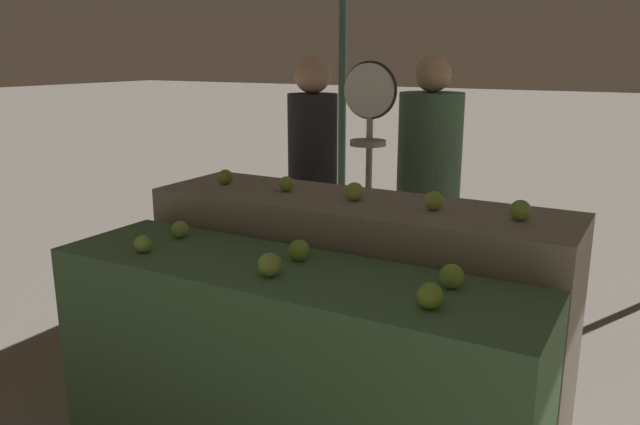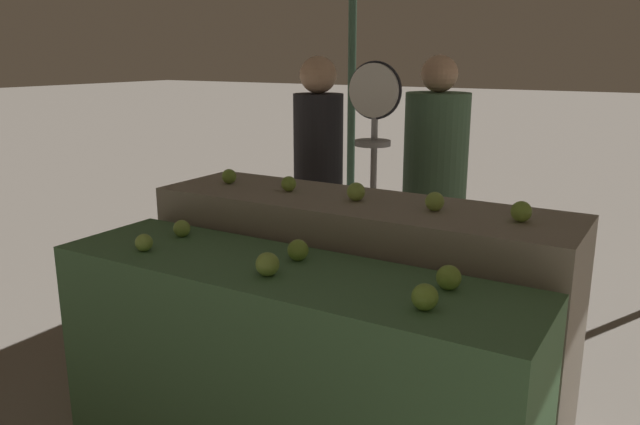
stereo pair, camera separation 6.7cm
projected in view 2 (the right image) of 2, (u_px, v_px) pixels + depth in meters
display_counter_front at (284, 375)px, 2.47m from camera, size 1.96×0.55×0.89m
display_counter_back at (355, 307)px, 2.95m from camera, size 1.96×0.55×1.04m
apple_front_0 at (144, 243)px, 2.55m from camera, size 0.07×0.07×0.07m
apple_front_1 at (267, 264)px, 2.27m from camera, size 0.09×0.09×0.09m
apple_front_2 at (425, 297)px, 1.96m from camera, size 0.09×0.09×0.09m
apple_front_3 at (182, 228)px, 2.76m from camera, size 0.08×0.08×0.08m
apple_front_4 at (299, 250)px, 2.44m from camera, size 0.08×0.08×0.08m
apple_front_5 at (449, 277)px, 2.13m from camera, size 0.09×0.09×0.09m
apple_back_0 at (229, 176)px, 3.18m from camera, size 0.08×0.08×0.08m
apple_back_1 at (289, 184)px, 3.00m from camera, size 0.07×0.07×0.07m
apple_back_2 at (355, 192)px, 2.81m from camera, size 0.08×0.08×0.08m
apple_back_3 at (435, 201)px, 2.62m from camera, size 0.08×0.08×0.08m
apple_back_4 at (521, 212)px, 2.45m from camera, size 0.08×0.08×0.08m
produce_scale at (373, 141)px, 3.45m from camera, size 0.32×0.20×1.65m
person_vendor_at_scale at (318, 171)px, 3.83m from camera, size 0.38×0.38×1.67m
person_customer_left at (435, 174)px, 3.85m from camera, size 0.52×0.52×1.68m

